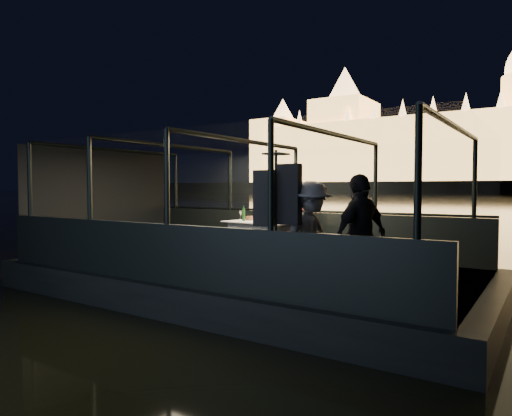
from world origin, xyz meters
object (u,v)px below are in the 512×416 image
Objects in this scene: chair_port_right at (293,236)px; passenger_stripe at (311,231)px; person_woman_coral at (294,220)px; chair_port_left at (273,235)px; person_man_maroon at (271,219)px; wine_bottle at (244,214)px; passenger_dark at (361,233)px; dining_table_central at (264,240)px; coat_stand at (276,228)px.

passenger_stripe is at bearing -79.32° from chair_port_right.
person_woman_coral is at bearing 93.47° from chair_port_right.
chair_port_left is 1.08× the size of chair_port_right.
person_man_maroon is (-0.70, 0.27, 0.30)m from chair_port_right.
passenger_stripe is 4.98× the size of wine_bottle.
passenger_dark reaches higher than wine_bottle.
person_woman_coral is at bearing 46.27° from passenger_stripe.
coat_stand is (1.74, -2.48, 0.51)m from dining_table_central.
dining_table_central is 3.52m from passenger_dark.
passenger_dark is (2.38, -2.54, 0.40)m from chair_port_right.
coat_stand is at bearing -77.77° from chair_port_left.
chair_port_left reaches higher than chair_port_right.
passenger_stripe reaches higher than wine_bottle.
passenger_stripe is (2.13, -2.20, 0.47)m from dining_table_central.
chair_port_left is at bearing -140.58° from person_woman_coral.
person_woman_coral is at bearing 114.51° from coat_stand.
chair_port_left is 3.46m from passenger_stripe.
person_man_maroon reaches higher than chair_port_right.
chair_port_left is 0.62× the size of person_woman_coral.
passenger_stripe is (2.41, -2.92, 0.10)m from person_man_maroon.
passenger_dark reaches higher than person_woman_coral.
dining_table_central is 3.07m from coat_stand.
passenger_stripe is 0.94× the size of passenger_dark.
person_man_maroon is at bearing 122.39° from coat_stand.
chair_port_left is 0.69× the size of person_man_maroon.
person_man_maroon is 0.88× the size of passenger_dark.
wine_bottle is at bearing -138.87° from chair_port_left.
wine_bottle is at bearing -158.87° from dining_table_central.
chair_port_left is 3.19× the size of wine_bottle.
dining_table_central is at bearing -154.90° from chair_port_right.
passenger_stripe is at bearing -69.83° from chair_port_left.
dining_table_central is 3.09m from passenger_stripe.
person_man_maroon is at bearing 136.69° from chair_port_right.
passenger_stripe is 0.67m from passenger_dark.
wine_bottle is at bearing -102.82° from passenger_dark.
passenger_dark is (3.08, -2.81, 0.10)m from person_man_maroon.
chair_port_right is at bearing -62.89° from person_woman_coral.
coat_stand is at bearing -54.87° from dining_table_central.
coat_stand is 6.32× the size of wine_bottle.
person_woman_coral is 1.11× the size of person_man_maroon.
passenger_dark is at bearing -36.77° from dining_table_central.
person_woman_coral is (-1.46, 3.20, -0.15)m from coat_stand.
dining_table_central is 0.46m from chair_port_left.
dining_table_central is 0.68m from wine_bottle.
coat_stand reaches higher than person_man_maroon.
chair_port_right is 2.96× the size of wine_bottle.
passenger_dark is at bearing -31.15° from wine_bottle.
wine_bottle is at bearing 65.09° from passenger_stripe.
passenger_stripe is (2.19, -2.65, 0.40)m from chair_port_left.
person_woman_coral is at bearing 18.60° from chair_port_left.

